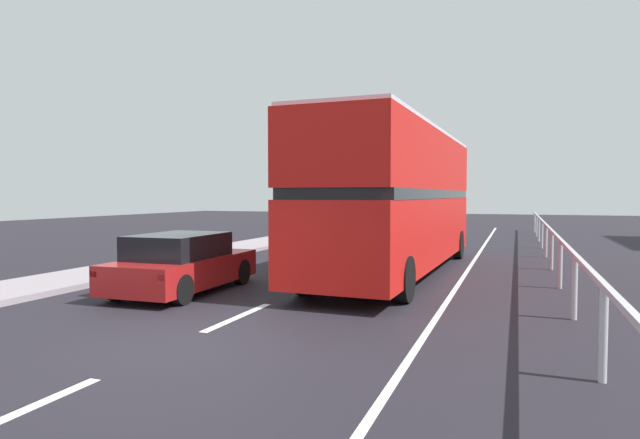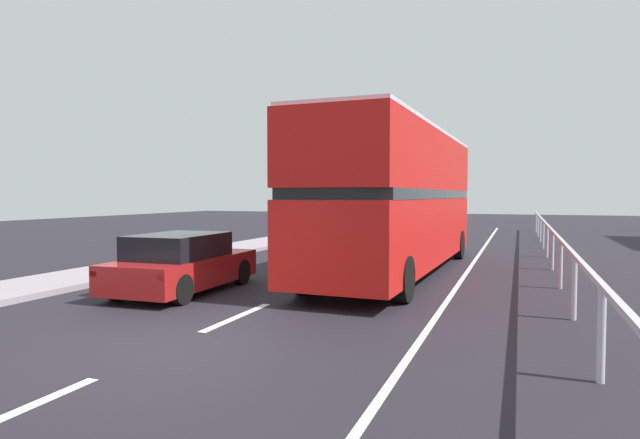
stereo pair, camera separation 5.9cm
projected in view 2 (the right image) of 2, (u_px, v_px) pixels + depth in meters
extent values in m
cube|color=black|center=(180.00, 345.00, 8.34)|extent=(75.10, 120.00, 0.10)
cube|color=silver|center=(4.00, 417.00, 5.50)|extent=(0.16, 2.46, 0.01)
cube|color=silver|center=(238.00, 317.00, 10.06)|extent=(0.16, 2.46, 0.01)
cube|color=silver|center=(326.00, 279.00, 14.62)|extent=(0.16, 2.46, 0.01)
cube|color=silver|center=(372.00, 259.00, 19.17)|extent=(0.16, 2.46, 0.01)
cube|color=silver|center=(400.00, 246.00, 23.73)|extent=(0.16, 2.46, 0.01)
cube|color=silver|center=(420.00, 238.00, 28.29)|extent=(0.16, 2.46, 0.01)
cube|color=silver|center=(434.00, 232.00, 32.84)|extent=(0.16, 2.46, 0.01)
cube|color=silver|center=(466.00, 274.00, 15.55)|extent=(0.12, 46.00, 0.01)
cube|color=#B9B5BE|center=(556.00, 235.00, 14.66)|extent=(0.08, 42.00, 0.08)
cylinder|color=#B9B5BE|center=(601.00, 335.00, 6.49)|extent=(0.10, 0.10, 1.18)
cylinder|color=#B9B5BE|center=(574.00, 288.00, 9.77)|extent=(0.10, 0.10, 1.18)
cylinder|color=#B9B5BE|center=(561.00, 265.00, 13.05)|extent=(0.10, 0.10, 1.18)
cylinder|color=#B9B5BE|center=(552.00, 251.00, 16.32)|extent=(0.10, 0.10, 1.18)
cylinder|color=#B9B5BE|center=(547.00, 241.00, 19.60)|extent=(0.10, 0.10, 1.18)
cylinder|color=#B9B5BE|center=(543.00, 235.00, 22.87)|extent=(0.10, 0.10, 1.18)
cylinder|color=#B9B5BE|center=(540.00, 230.00, 26.15)|extent=(0.10, 0.10, 1.18)
cylinder|color=#B9B5BE|center=(538.00, 226.00, 29.42)|extent=(0.10, 0.10, 1.18)
cylinder|color=#B9B5BE|center=(536.00, 223.00, 32.70)|extent=(0.10, 0.10, 1.18)
cube|color=red|center=(398.00, 230.00, 15.57)|extent=(2.84, 11.55, 1.84)
cube|color=black|center=(399.00, 194.00, 15.53)|extent=(2.85, 11.09, 0.24)
cube|color=red|center=(399.00, 162.00, 15.48)|extent=(2.84, 11.55, 1.61)
cube|color=silver|center=(399.00, 132.00, 15.44)|extent=(2.79, 11.32, 0.10)
cube|color=black|center=(434.00, 219.00, 20.86)|extent=(2.25, 0.11, 1.29)
cube|color=yellow|center=(435.00, 160.00, 20.76)|extent=(1.50, 0.09, 0.28)
cylinder|color=black|center=(396.00, 243.00, 20.06)|extent=(0.31, 1.01, 1.00)
cylinder|color=black|center=(459.00, 245.00, 19.19)|extent=(0.31, 1.01, 1.00)
cylinder|color=black|center=(305.00, 273.00, 12.21)|extent=(0.31, 1.01, 1.00)
cylinder|color=black|center=(404.00, 279.00, 11.34)|extent=(0.31, 1.01, 1.00)
cube|color=maroon|center=(184.00, 270.00, 12.68)|extent=(1.95, 4.19, 0.65)
cube|color=black|center=(178.00, 246.00, 12.46)|extent=(1.67, 2.33, 0.55)
cube|color=red|center=(94.00, 274.00, 11.00)|extent=(0.16, 0.07, 0.12)
cube|color=red|center=(161.00, 278.00, 10.49)|extent=(0.16, 0.07, 0.12)
cylinder|color=black|center=(185.00, 269.00, 14.24)|extent=(0.22, 0.65, 0.64)
cylinder|color=black|center=(241.00, 272.00, 13.72)|extent=(0.22, 0.65, 0.64)
cylinder|color=black|center=(116.00, 285.00, 11.66)|extent=(0.22, 0.65, 0.64)
cylinder|color=black|center=(181.00, 290.00, 11.13)|extent=(0.22, 0.65, 0.64)
cube|color=black|center=(365.00, 228.00, 28.45)|extent=(1.84, 4.42, 0.65)
cube|color=black|center=(364.00, 218.00, 28.22)|extent=(1.62, 2.43, 0.51)
cube|color=red|center=(338.00, 227.00, 26.69)|extent=(0.16, 0.06, 0.12)
cube|color=red|center=(370.00, 228.00, 26.12)|extent=(0.16, 0.06, 0.12)
cylinder|color=black|center=(358.00, 230.00, 30.17)|extent=(0.20, 0.64, 0.64)
cylinder|color=black|center=(387.00, 231.00, 29.59)|extent=(0.20, 0.64, 0.64)
cylinder|color=black|center=(342.00, 233.00, 27.34)|extent=(0.20, 0.64, 0.64)
cylinder|color=black|center=(374.00, 234.00, 26.76)|extent=(0.20, 0.64, 0.64)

